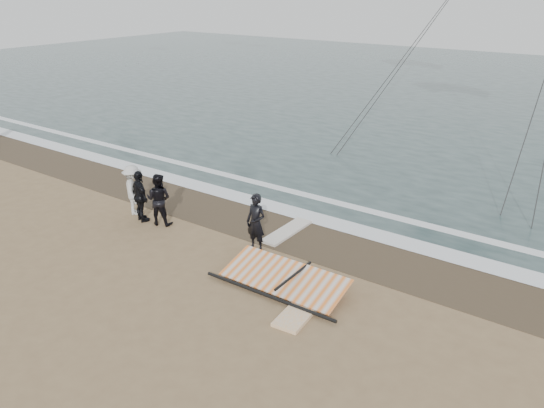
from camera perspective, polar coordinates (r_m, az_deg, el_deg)
The scene contains 10 objects.
ground at distance 14.09m, azimuth -4.06°, elevation -10.75°, with size 120.00×120.00×0.00m, color #8C704C.
sea at distance 43.38m, azimuth 25.06°, elevation 10.36°, with size 120.00×54.00×0.02m, color #233838.
wet_sand at distance 17.31m, azimuth 5.37°, elevation -3.98°, with size 120.00×2.80×0.01m, color #4C3D2B.
foam_near at distance 18.42m, azimuth 7.58°, elevation -2.30°, with size 120.00×0.90×0.01m, color white.
foam_far at distance 19.82m, azimuth 9.90°, elevation -0.59°, with size 120.00×0.45×0.01m, color white.
man_main at distance 16.31m, azimuth -1.74°, elevation -2.02°, with size 0.68×0.45×1.87m, color black.
board_white at distance 14.01m, azimuth 3.72°, elevation -10.71°, with size 0.70×2.48×0.10m, color silver.
board_cream at distance 17.78m, azimuth 1.62°, elevation -2.98°, with size 0.60×2.24×0.09m, color silver.
trio_cluster at distance 19.04m, azimuth -13.70°, elevation 1.00°, with size 2.61×1.33×1.85m.
sail_rig at distance 14.84m, azimuth 1.42°, elevation -7.92°, with size 4.11×1.79×0.49m.
Camera 1 is at (7.57, -9.00, 7.76)m, focal length 35.00 mm.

